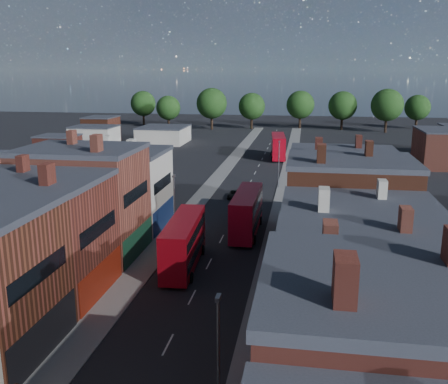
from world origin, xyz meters
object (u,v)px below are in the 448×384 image
(bus_2, at_px, (278,146))
(car_3, at_px, (243,209))
(car_2, at_px, (235,194))
(bus_0, at_px, (184,242))
(bus_1, at_px, (247,212))
(ped_3, at_px, (277,266))

(bus_2, height_order, car_3, bus_2)
(car_2, bearing_deg, bus_0, -90.98)
(bus_1, relative_size, car_3, 2.61)
(bus_0, height_order, car_3, bus_0)
(bus_0, bearing_deg, car_2, 84.57)
(car_2, distance_m, ped_3, 30.66)
(bus_1, xyz_separation_m, bus_2, (0.81, 54.60, 0.09))
(car_2, distance_m, car_3, 8.75)
(bus_0, xyz_separation_m, car_2, (1.16, 29.03, -2.16))
(bus_2, xyz_separation_m, car_3, (-2.30, -45.89, -2.23))
(ped_3, bearing_deg, bus_2, -17.81)
(bus_1, height_order, car_2, bus_1)
(car_2, xyz_separation_m, car_3, (2.40, -8.42, 0.08))
(car_3, bearing_deg, bus_0, -97.88)
(bus_2, distance_m, ped_3, 67.08)
(ped_3, bearing_deg, bus_0, 66.33)
(bus_2, height_order, car_2, bus_2)
(bus_2, bearing_deg, car_2, -102.26)
(bus_0, relative_size, ped_3, 7.50)
(car_2, relative_size, ped_3, 2.69)
(bus_0, bearing_deg, car_3, 77.06)
(bus_0, distance_m, bus_2, 66.76)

